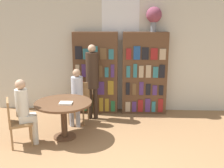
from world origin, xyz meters
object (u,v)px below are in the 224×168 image
Objects in this scene: librarian_standing at (92,75)px; seated_reader_right at (25,108)px; flower_vase at (154,16)px; seated_reader_left at (77,94)px; bookshelf_right at (144,73)px; chair_left_side at (80,100)px; bookshelf_left at (96,73)px; reading_table at (63,109)px; chair_near_camera at (15,120)px.

seated_reader_right is at bearing -129.32° from librarian_standing.
flower_vase is 0.46× the size of seated_reader_right.
flower_vase reaches higher than seated_reader_right.
seated_reader_right reaches higher than seated_reader_left.
bookshelf_right reaches higher than chair_left_side.
bookshelf_left is 0.96m from seated_reader_left.
seated_reader_left is (-1.54, -0.85, -0.29)m from bookshelf_right.
reading_table is 0.89× the size of seated_reader_left.
chair_left_side is at bearing -114.72° from bookshelf_left.
bookshelf_right is 1.72m from chair_left_side.
seated_reader_left is (0.95, 1.07, 0.20)m from chair_near_camera.
librarian_standing is at bearing -138.02° from chair_left_side.
flower_vase reaches higher than librarian_standing.
seated_reader_left is 0.59m from librarian_standing.
reading_table is 0.72m from seated_reader_left.
bookshelf_left is at bearing -100.81° from seated_reader_left.
reading_table is 1.22m from librarian_standing.
chair_near_camera is (-2.67, -1.92, -1.86)m from flower_vase.
bookshelf_left reaches higher than chair_left_side.
seated_reader_left is (-0.34, -0.85, -0.29)m from bookshelf_left.
bookshelf_left is 0.51m from librarian_standing.
flower_vase is at bearing 39.76° from reading_table.
bookshelf_right is at bearing 102.84° from chair_near_camera.
bookshelf_left is at bearing 86.85° from librarian_standing.
seated_reader_right is at bearing 66.41° from chair_left_side.
flower_vase is 0.64× the size of chair_near_camera.
librarian_standing is (-1.22, -0.50, 0.07)m from bookshelf_right.
reading_table is 0.88× the size of seated_reader_right.
bookshelf_right is 2.21× the size of chair_near_camera.
seated_reader_right is 1.76m from librarian_standing.
flower_vase is 2.60m from chair_left_side.
seated_reader_right reaches higher than reading_table.
bookshelf_left reaches higher than seated_reader_left.
librarian_standing is (1.09, 1.33, 0.36)m from seated_reader_right.
bookshelf_right is 2.31m from reading_table.
bookshelf_left is 1.14× the size of librarian_standing.
reading_table is 0.63× the size of librarian_standing.
bookshelf_left reaches higher than librarian_standing.
chair_left_side is at bearing -149.27° from librarian_standing.
librarian_standing is (0.45, 1.04, 0.46)m from reading_table.
flower_vase is 0.33× the size of librarian_standing.
reading_table is at bearing 90.00° from chair_near_camera.
bookshelf_left reaches higher than seated_reader_right.
chair_near_camera is at bearing -142.41° from bookshelf_right.
seated_reader_left is (-0.04, -0.18, 0.20)m from chair_left_side.
chair_near_camera is 0.72× the size of seated_reader_right.
bookshelf_right is 1.78m from seated_reader_left.
librarian_standing is at bearing 115.94° from seated_reader_right.
bookshelf_left is at bearing 123.85° from seated_reader_right.
bookshelf_right is 3.18m from chair_near_camera.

